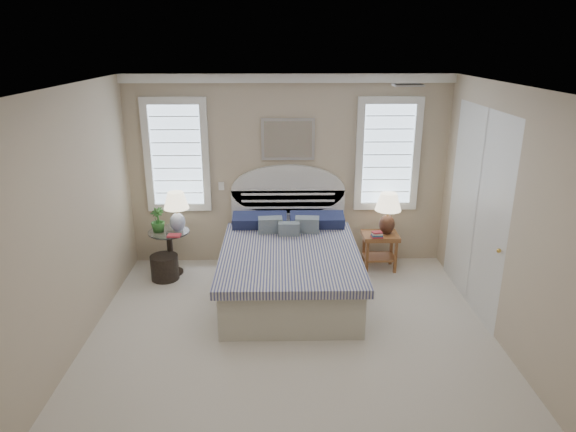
# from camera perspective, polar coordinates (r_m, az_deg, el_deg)

# --- Properties ---
(floor) EXTENTS (4.50, 5.00, 0.01)m
(floor) POSITION_cam_1_polar(r_m,az_deg,el_deg) (5.54, 0.51, -15.26)
(floor) COLOR #BEB3A2
(floor) RESTS_ON ground
(ceiling) EXTENTS (4.50, 5.00, 0.01)m
(ceiling) POSITION_cam_1_polar(r_m,az_deg,el_deg) (4.60, 0.61, 13.79)
(ceiling) COLOR white
(ceiling) RESTS_ON wall_back
(wall_back) EXTENTS (4.50, 0.02, 2.70)m
(wall_back) POSITION_cam_1_polar(r_m,az_deg,el_deg) (7.30, -0.01, 4.93)
(wall_back) COLOR #C3AE92
(wall_back) RESTS_ON floor
(wall_left) EXTENTS (0.02, 5.00, 2.70)m
(wall_left) POSITION_cam_1_polar(r_m,az_deg,el_deg) (5.34, -24.36, -2.09)
(wall_left) COLOR #C3AE92
(wall_left) RESTS_ON floor
(wall_right) EXTENTS (0.02, 5.00, 2.70)m
(wall_right) POSITION_cam_1_polar(r_m,az_deg,el_deg) (5.46, 24.91, -1.74)
(wall_right) COLOR #C3AE92
(wall_right) RESTS_ON floor
(crown_molding) EXTENTS (4.50, 0.08, 0.12)m
(crown_molding) POSITION_cam_1_polar(r_m,az_deg,el_deg) (7.06, -0.01, 15.07)
(crown_molding) COLOR white
(crown_molding) RESTS_ON wall_back
(hvac_vent) EXTENTS (0.30, 0.20, 0.02)m
(hvac_vent) POSITION_cam_1_polar(r_m,az_deg,el_deg) (5.56, 13.19, 13.99)
(hvac_vent) COLOR #B2B2B2
(hvac_vent) RESTS_ON ceiling
(switch_plate) EXTENTS (0.08, 0.01, 0.12)m
(switch_plate) POSITION_cam_1_polar(r_m,az_deg,el_deg) (7.38, -7.42, 3.32)
(switch_plate) COLOR white
(switch_plate) RESTS_ON wall_back
(window_left) EXTENTS (0.90, 0.06, 1.60)m
(window_left) POSITION_cam_1_polar(r_m,az_deg,el_deg) (7.36, -12.25, 6.62)
(window_left) COLOR silver
(window_left) RESTS_ON wall_back
(window_right) EXTENTS (0.90, 0.06, 1.60)m
(window_right) POSITION_cam_1_polar(r_m,az_deg,el_deg) (7.38, 11.00, 6.74)
(window_right) COLOR silver
(window_right) RESTS_ON wall_back
(painting) EXTENTS (0.74, 0.04, 0.58)m
(painting) POSITION_cam_1_polar(r_m,az_deg,el_deg) (7.16, -0.01, 8.51)
(painting) COLOR silver
(painting) RESTS_ON wall_back
(closet_door) EXTENTS (0.02, 1.80, 2.40)m
(closet_door) POSITION_cam_1_polar(r_m,az_deg,el_deg) (6.53, 20.18, 0.70)
(closet_door) COLOR silver
(closet_door) RESTS_ON floor
(bed) EXTENTS (1.72, 2.28, 1.47)m
(bed) POSITION_cam_1_polar(r_m,az_deg,el_deg) (6.63, 0.17, -5.39)
(bed) COLOR beige
(bed) RESTS_ON floor
(side_table_left) EXTENTS (0.56, 0.56, 0.63)m
(side_table_left) POSITION_cam_1_polar(r_m,az_deg,el_deg) (7.33, -12.98, -3.45)
(side_table_left) COLOR black
(side_table_left) RESTS_ON floor
(nightstand_right) EXTENTS (0.50, 0.40, 0.53)m
(nightstand_right) POSITION_cam_1_polar(r_m,az_deg,el_deg) (7.40, 10.17, -3.02)
(nightstand_right) COLOR #935A30
(nightstand_right) RESTS_ON floor
(floor_pot) EXTENTS (0.48, 0.48, 0.34)m
(floor_pot) POSITION_cam_1_polar(r_m,az_deg,el_deg) (7.26, -13.54, -5.56)
(floor_pot) COLOR black
(floor_pot) RESTS_ON floor
(lamp_left) EXTENTS (0.44, 0.44, 0.56)m
(lamp_left) POSITION_cam_1_polar(r_m,az_deg,el_deg) (7.13, -12.28, 0.97)
(lamp_left) COLOR white
(lamp_left) RESTS_ON side_table_left
(lamp_right) EXTENTS (0.43, 0.43, 0.59)m
(lamp_right) POSITION_cam_1_polar(r_m,az_deg,el_deg) (7.28, 11.04, 0.79)
(lamp_right) COLOR black
(lamp_right) RESTS_ON nightstand_right
(potted_plant) EXTENTS (0.23, 0.23, 0.34)m
(potted_plant) POSITION_cam_1_polar(r_m,az_deg,el_deg) (7.20, -14.27, -0.44)
(potted_plant) COLOR #338033
(potted_plant) RESTS_ON side_table_left
(books_left) EXTENTS (0.18, 0.14, 0.02)m
(books_left) POSITION_cam_1_polar(r_m,az_deg,el_deg) (7.03, -12.54, -2.13)
(books_left) COLOR #AA2A35
(books_left) RESTS_ON side_table_left
(books_right) EXTENTS (0.17, 0.13, 0.09)m
(books_right) POSITION_cam_1_polar(r_m,az_deg,el_deg) (7.20, 9.86, -2.07)
(books_right) COLOR #AA2A35
(books_right) RESTS_ON nightstand_right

